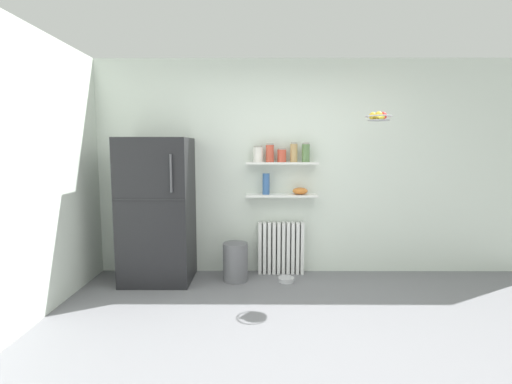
{
  "coord_description": "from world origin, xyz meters",
  "views": [
    {
      "loc": [
        -0.24,
        -2.57,
        1.54
      ],
      "look_at": [
        -0.26,
        1.6,
        1.05
      ],
      "focal_mm": 26.24,
      "sensor_mm": 36.0,
      "label": 1
    }
  ],
  "objects_px": {
    "shelf_bowl": "(300,191)",
    "storage_jar_1": "(270,153)",
    "storage_jar_3": "(294,152)",
    "storage_jar_2": "(282,155)",
    "storage_jar_0": "(258,154)",
    "pet_food_bowl": "(286,280)",
    "radiator": "(281,248)",
    "hanging_fruit_basket": "(379,117)",
    "vase": "(266,184)",
    "trash_bin": "(235,262)",
    "storage_jar_4": "(306,152)",
    "refrigerator": "(157,210)"
  },
  "relations": [
    {
      "from": "shelf_bowl",
      "to": "storage_jar_1",
      "type": "bearing_deg",
      "value": 180.0
    },
    {
      "from": "storage_jar_3",
      "to": "storage_jar_2",
      "type": "bearing_deg",
      "value": 180.0
    },
    {
      "from": "storage_jar_0",
      "to": "pet_food_bowl",
      "type": "height_order",
      "value": "storage_jar_0"
    },
    {
      "from": "radiator",
      "to": "shelf_bowl",
      "type": "height_order",
      "value": "shelf_bowl"
    },
    {
      "from": "pet_food_bowl",
      "to": "hanging_fruit_basket",
      "type": "xyz_separation_m",
      "value": [
        0.94,
        -0.19,
        1.84
      ]
    },
    {
      "from": "vase",
      "to": "pet_food_bowl",
      "type": "relative_size",
      "value": 1.35
    },
    {
      "from": "radiator",
      "to": "vase",
      "type": "bearing_deg",
      "value": -170.86
    },
    {
      "from": "storage_jar_0",
      "to": "hanging_fruit_basket",
      "type": "height_order",
      "value": "hanging_fruit_basket"
    },
    {
      "from": "storage_jar_1",
      "to": "storage_jar_2",
      "type": "distance_m",
      "value": 0.14
    },
    {
      "from": "storage_jar_0",
      "to": "storage_jar_1",
      "type": "distance_m",
      "value": 0.14
    },
    {
      "from": "storage_jar_3",
      "to": "hanging_fruit_basket",
      "type": "bearing_deg",
      "value": -29.01
    },
    {
      "from": "trash_bin",
      "to": "radiator",
      "type": "bearing_deg",
      "value": 25.37
    },
    {
      "from": "storage_jar_2",
      "to": "storage_jar_0",
      "type": "bearing_deg",
      "value": 180.0
    },
    {
      "from": "storage_jar_3",
      "to": "pet_food_bowl",
      "type": "relative_size",
      "value": 1.25
    },
    {
      "from": "storage_jar_1",
      "to": "trash_bin",
      "type": "distance_m",
      "value": 1.34
    },
    {
      "from": "storage_jar_4",
      "to": "vase",
      "type": "distance_m",
      "value": 0.6
    },
    {
      "from": "refrigerator",
      "to": "storage_jar_1",
      "type": "xyz_separation_m",
      "value": [
        1.3,
        0.22,
        0.66
      ]
    },
    {
      "from": "storage_jar_2",
      "to": "pet_food_bowl",
      "type": "xyz_separation_m",
      "value": [
        0.05,
        -0.27,
        -1.43
      ]
    },
    {
      "from": "storage_jar_3",
      "to": "vase",
      "type": "xyz_separation_m",
      "value": [
        -0.33,
        0.0,
        -0.38
      ]
    },
    {
      "from": "storage_jar_0",
      "to": "storage_jar_4",
      "type": "height_order",
      "value": "storage_jar_4"
    },
    {
      "from": "storage_jar_0",
      "to": "storage_jar_1",
      "type": "relative_size",
      "value": 0.88
    },
    {
      "from": "hanging_fruit_basket",
      "to": "storage_jar_1",
      "type": "bearing_deg",
      "value": 157.48
    },
    {
      "from": "hanging_fruit_basket",
      "to": "radiator",
      "type": "bearing_deg",
      "value": 153.21
    },
    {
      "from": "pet_food_bowl",
      "to": "vase",
      "type": "bearing_deg",
      "value": 130.36
    },
    {
      "from": "storage_jar_1",
      "to": "storage_jar_3",
      "type": "distance_m",
      "value": 0.28
    },
    {
      "from": "trash_bin",
      "to": "storage_jar_2",
      "type": "bearing_deg",
      "value": 22.74
    },
    {
      "from": "hanging_fruit_basket",
      "to": "storage_jar_0",
      "type": "bearing_deg",
      "value": 159.79
    },
    {
      "from": "vase",
      "to": "hanging_fruit_basket",
      "type": "xyz_separation_m",
      "value": [
        1.17,
        -0.47,
        0.75
      ]
    },
    {
      "from": "storage_jar_1",
      "to": "hanging_fruit_basket",
      "type": "xyz_separation_m",
      "value": [
        1.13,
        -0.47,
        0.38
      ]
    },
    {
      "from": "storage_jar_2",
      "to": "trash_bin",
      "type": "distance_m",
      "value": 1.37
    },
    {
      "from": "vase",
      "to": "hanging_fruit_basket",
      "type": "height_order",
      "value": "hanging_fruit_basket"
    },
    {
      "from": "storage_jar_0",
      "to": "storage_jar_3",
      "type": "height_order",
      "value": "storage_jar_3"
    },
    {
      "from": "refrigerator",
      "to": "shelf_bowl",
      "type": "height_order",
      "value": "refrigerator"
    },
    {
      "from": "hanging_fruit_basket",
      "to": "refrigerator",
      "type": "bearing_deg",
      "value": 174.13
    },
    {
      "from": "pet_food_bowl",
      "to": "storage_jar_4",
      "type": "bearing_deg",
      "value": 48.86
    },
    {
      "from": "radiator",
      "to": "storage_jar_0",
      "type": "relative_size",
      "value": 3.3
    },
    {
      "from": "storage_jar_4",
      "to": "pet_food_bowl",
      "type": "distance_m",
      "value": 1.51
    },
    {
      "from": "refrigerator",
      "to": "hanging_fruit_basket",
      "type": "distance_m",
      "value": 2.65
    },
    {
      "from": "storage_jar_4",
      "to": "trash_bin",
      "type": "relative_size",
      "value": 0.52
    },
    {
      "from": "storage_jar_1",
      "to": "trash_bin",
      "type": "height_order",
      "value": "storage_jar_1"
    },
    {
      "from": "storage_jar_0",
      "to": "vase",
      "type": "bearing_deg",
      "value": 0.0
    },
    {
      "from": "vase",
      "to": "shelf_bowl",
      "type": "xyz_separation_m",
      "value": [
        0.41,
        0.0,
        -0.09
      ]
    },
    {
      "from": "shelf_bowl",
      "to": "vase",
      "type": "bearing_deg",
      "value": 180.0
    },
    {
      "from": "storage_jar_4",
      "to": "shelf_bowl",
      "type": "bearing_deg",
      "value": -180.0
    },
    {
      "from": "storage_jar_4",
      "to": "storage_jar_1",
      "type": "bearing_deg",
      "value": -180.0
    },
    {
      "from": "shelf_bowl",
      "to": "trash_bin",
      "type": "xyz_separation_m",
      "value": [
        -0.77,
        -0.23,
        -0.81
      ]
    },
    {
      "from": "storage_jar_3",
      "to": "vase",
      "type": "distance_m",
      "value": 0.5
    },
    {
      "from": "refrigerator",
      "to": "storage_jar_2",
      "type": "bearing_deg",
      "value": 8.58
    },
    {
      "from": "vase",
      "to": "shelf_bowl",
      "type": "height_order",
      "value": "vase"
    },
    {
      "from": "storage_jar_2",
      "to": "trash_bin",
      "type": "bearing_deg",
      "value": -157.26
    }
  ]
}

